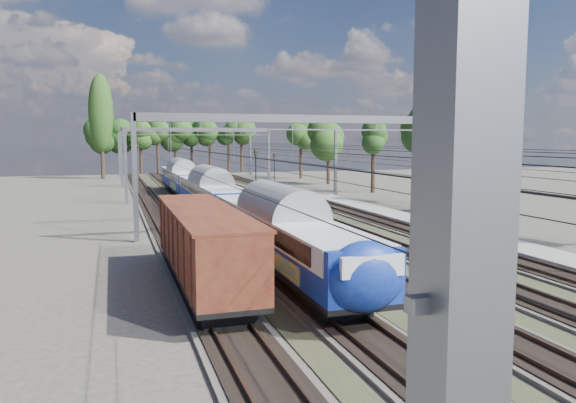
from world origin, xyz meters
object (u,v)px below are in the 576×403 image
object	(u,v)px
emu_train	(211,189)
signal_far	(274,165)
worker	(214,182)
signal_near	(256,168)
freight_boxcar	(203,243)

from	to	relation	value
emu_train	signal_far	size ratio (longest dim) A/B	13.20
worker	signal_near	xyz separation A→B (m)	(1.99, -17.60, 2.91)
freight_boxcar	worker	world-z (taller)	freight_boxcar
emu_train	signal_far	world-z (taller)	signal_far
worker	signal_near	bearing A→B (deg)	-166.34
signal_near	freight_boxcar	bearing A→B (deg)	-114.97
worker	signal_near	size ratio (longest dim) A/B	0.30
freight_boxcar	signal_near	xyz separation A→B (m)	(12.39, 38.63, 1.52)
signal_near	signal_far	size ratio (longest dim) A/B	1.19
worker	signal_far	distance (m)	10.36
worker	signal_near	world-z (taller)	signal_near
worker	signal_near	distance (m)	17.95
emu_train	freight_boxcar	world-z (taller)	emu_train
worker	signal_far	xyz separation A→B (m)	(9.93, 1.86, 2.30)
emu_train	signal_near	xyz separation A→B (m)	(7.89, 14.61, 1.10)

